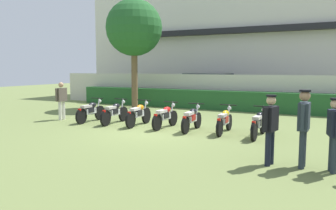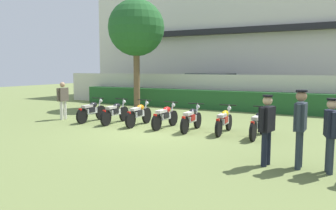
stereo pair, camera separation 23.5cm
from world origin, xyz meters
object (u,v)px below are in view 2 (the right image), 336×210
object	(u,v)px
motorcycle_in_row_2	(139,114)
officer_2	(331,130)
parked_car	(213,89)
motorcycle_in_row_1	(115,112)
motorcycle_in_row_3	(165,116)
officer_1	(300,122)
motorcycle_in_row_4	(191,119)
tree_near_inspector	(136,28)
motorcycle_in_row_0	(91,111)
motorcycle_in_row_5	(224,121)
motorcycle_in_row_6	(258,124)
officer_0	(267,124)
inspector_person	(63,98)

from	to	relation	value
motorcycle_in_row_2	officer_2	distance (m)	7.45
parked_car	motorcycle_in_row_1	xyz separation A→B (m)	(-0.88, -8.71, -0.48)
motorcycle_in_row_3	officer_1	distance (m)	5.87
motorcycle_in_row_2	motorcycle_in_row_4	world-z (taller)	motorcycle_in_row_2
tree_near_inspector	motorcycle_in_row_1	size ratio (longest dim) A/B	3.08
motorcycle_in_row_0	motorcycle_in_row_2	bearing A→B (deg)	-89.94
motorcycle_in_row_3	officer_2	xyz separation A→B (m)	(5.62, -3.07, 0.49)
motorcycle_in_row_0	motorcycle_in_row_1	size ratio (longest dim) A/B	0.95
motorcycle_in_row_5	motorcycle_in_row_4	bearing A→B (deg)	92.83
motorcycle_in_row_0	motorcycle_in_row_1	bearing A→B (deg)	-87.78
motorcycle_in_row_1	motorcycle_in_row_6	bearing A→B (deg)	-94.49
parked_car	motorcycle_in_row_0	distance (m)	9.04
motorcycle_in_row_5	officer_1	distance (m)	4.15
motorcycle_in_row_4	officer_0	xyz separation A→B (m)	(3.22, -3.06, 0.50)
motorcycle_in_row_4	inspector_person	size ratio (longest dim) A/B	1.13
motorcycle_in_row_0	motorcycle_in_row_5	bearing A→B (deg)	-91.03
motorcycle_in_row_5	officer_0	xyz separation A→B (m)	(2.06, -3.17, 0.51)
motorcycle_in_row_6	motorcycle_in_row_2	bearing A→B (deg)	89.13
motorcycle_in_row_2	inspector_person	size ratio (longest dim) A/B	1.17
tree_near_inspector	motorcycle_in_row_2	size ratio (longest dim) A/B	3.16
motorcycle_in_row_2	motorcycle_in_row_4	size ratio (longest dim) A/B	1.04
tree_near_inspector	motorcycle_in_row_1	distance (m)	6.75
motorcycle_in_row_1	motorcycle_in_row_2	xyz separation A→B (m)	(1.12, 0.00, 0.00)
tree_near_inspector	inspector_person	xyz separation A→B (m)	(-0.38, -5.21, -3.44)
parked_car	motorcycle_in_row_6	size ratio (longest dim) A/B	2.39
parked_car	motorcycle_in_row_4	bearing A→B (deg)	-70.09
motorcycle_in_row_3	motorcycle_in_row_6	size ratio (longest dim) A/B	0.94
tree_near_inspector	motorcycle_in_row_5	xyz separation A→B (m)	(6.77, -4.98, -3.95)
tree_near_inspector	officer_1	xyz separation A→B (m)	(9.52, -8.02, -3.35)
motorcycle_in_row_2	officer_1	size ratio (longest dim) A/B	1.09
motorcycle_in_row_3	inspector_person	bearing A→B (deg)	93.82
motorcycle_in_row_6	officer_1	bearing A→B (deg)	-151.42
motorcycle_in_row_1	motorcycle_in_row_6	world-z (taller)	motorcycle_in_row_1
motorcycle_in_row_2	motorcycle_in_row_0	bearing A→B (deg)	89.13
motorcycle_in_row_4	officer_0	size ratio (longest dim) A/B	1.13
officer_0	officer_2	xyz separation A→B (m)	(1.30, 0.07, -0.02)
inspector_person	tree_near_inspector	bearing A→B (deg)	85.81
officer_0	motorcycle_in_row_6	bearing A→B (deg)	-63.16
motorcycle_in_row_6	motorcycle_in_row_5	bearing A→B (deg)	84.35
tree_near_inspector	motorcycle_in_row_4	distance (m)	8.54
officer_2	motorcycle_in_row_1	bearing A→B (deg)	-33.94
motorcycle_in_row_2	motorcycle_in_row_4	distance (m)	2.25
parked_car	motorcycle_in_row_2	xyz separation A→B (m)	(0.25, -8.70, -0.48)
tree_near_inspector	inspector_person	world-z (taller)	tree_near_inspector
motorcycle_in_row_3	motorcycle_in_row_6	xyz separation A→B (m)	(3.43, -0.09, 0.01)
motorcycle_in_row_4	officer_1	xyz separation A→B (m)	(3.91, -2.93, 0.59)
inspector_person	officer_2	distance (m)	10.90
tree_near_inspector	officer_2	world-z (taller)	tree_near_inspector
officer_1	parked_car	bearing A→B (deg)	-60.30
motorcycle_in_row_5	officer_0	distance (m)	3.82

